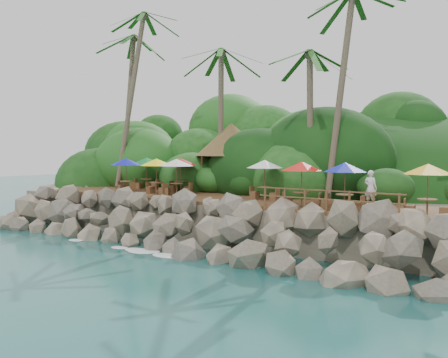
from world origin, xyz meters
The scene contains 12 objects.
ground centered at (0.00, 0.00, 0.00)m, with size 140.00×140.00×0.00m, color #19514F.
land_base centered at (0.00, 16.00, 1.05)m, with size 32.00×25.20×2.10m, color gray.
jungle_hill centered at (0.00, 23.50, 0.00)m, with size 44.80×28.00×15.40m, color #143811.
seawall centered at (0.00, 2.00, 1.15)m, with size 29.00×4.00×2.30m, color gray, non-canonical shape.
terrace centered at (0.00, 6.00, 2.20)m, with size 26.00×5.00×0.20m, color brown.
jungle_foliage centered at (0.00, 15.00, 0.00)m, with size 44.00×16.00×12.00m, color #143811, non-canonical shape.
foam_line centered at (0.00, 0.30, 0.03)m, with size 25.20×0.80×0.06m.
palms centered at (0.05, 8.94, 12.51)m, with size 31.41×6.99×14.10m.
palapa centered at (-2.21, 9.88, 5.79)m, with size 4.86×4.86×4.60m.
dining_clusters centered at (0.11, 5.55, 4.17)m, with size 21.78×5.27×2.25m.
railing centered at (7.55, 3.65, 2.91)m, with size 7.20×0.10×1.00m.
waiter centered at (8.49, 6.79, 3.21)m, with size 0.66×0.43×1.81m, color white.
Camera 1 is at (17.30, -17.78, 5.19)m, focal length 40.40 mm.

